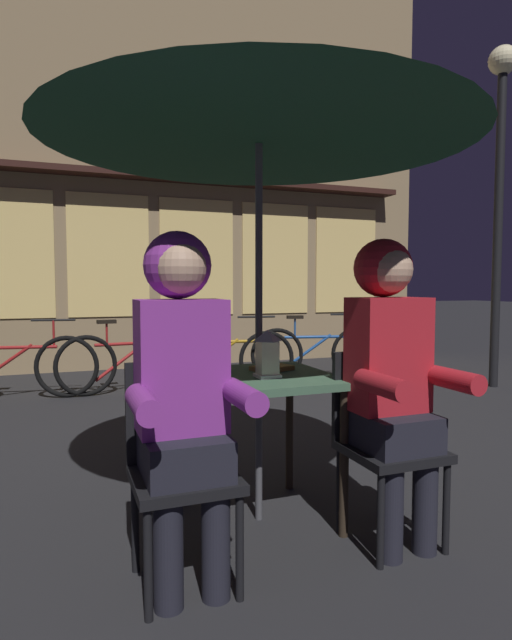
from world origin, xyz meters
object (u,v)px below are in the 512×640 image
(chair_left, at_px, (180,458))
(bicycle_third, at_px, (133,361))
(person_right_hooded, at_px, (391,360))
(bicycle_second, at_px, (15,366))
(cafe_table, at_px, (259,395))
(bicycle_fourth, at_px, (223,359))
(bicycle_fifth, at_px, (317,353))
(patio_umbrella, at_px, (259,104))
(book, at_px, (272,368))
(street_lamp, at_px, (500,151))
(person_left_hooded, at_px, (183,373))
(chair_right, at_px, (383,434))
(lantern, at_px, (267,352))

(chair_left, distance_m, bicycle_third, 3.80)
(person_right_hooded, relative_size, bicycle_second, 0.84)
(chair_left, height_order, person_right_hooded, person_right_hooded)
(cafe_table, relative_size, bicycle_fourth, 0.44)
(chair_left, height_order, bicycle_fifth, chair_left)
(patio_umbrella, relative_size, book, 11.55)
(patio_umbrella, xyz_separation_m, bicycle_third, (-0.18, 3.42, -1.71))
(person_right_hooded, bearing_deg, street_lamp, 38.75)
(patio_umbrella, relative_size, bicycle_fifth, 1.40)
(person_left_hooded, xyz_separation_m, bicycle_fifth, (2.54, 3.77, -0.50))
(patio_umbrella, height_order, bicycle_second, patio_umbrella)
(patio_umbrella, height_order, chair_right, patio_umbrella)
(cafe_table, bearing_deg, bicycle_third, 93.09)
(person_right_hooded, relative_size, bicycle_fifth, 0.85)
(chair_left, xyz_separation_m, chair_right, (0.96, 0.00, 0.00))
(patio_umbrella, height_order, person_left_hooded, patio_umbrella)
(patio_umbrella, bearing_deg, bicycle_fourth, 76.11)
(patio_umbrella, distance_m, chair_left, 1.68)
(bicycle_fifth, bearing_deg, chair_left, -124.36)
(cafe_table, height_order, chair_right, chair_right)
(chair_left, bearing_deg, person_left_hooded, -90.00)
(patio_umbrella, bearing_deg, chair_right, -37.55)
(lantern, bearing_deg, person_left_hooded, -145.08)
(street_lamp, height_order, bicycle_third, street_lamp)
(patio_umbrella, relative_size, person_right_hooded, 1.65)
(lantern, bearing_deg, cafe_table, 99.15)
(bicycle_third, bearing_deg, person_right_hooded, -80.20)
(street_lamp, height_order, bicycle_second, street_lamp)
(cafe_table, bearing_deg, chair_left, -142.45)
(patio_umbrella, xyz_separation_m, person_right_hooded, (0.48, -0.43, -1.21))
(person_left_hooded, distance_m, street_lamp, 5.39)
(book, bearing_deg, person_left_hooded, -158.62)
(street_lamp, bearing_deg, bicycle_fourth, 162.09)
(person_right_hooded, distance_m, bicycle_second, 4.34)
(bicycle_second, bearing_deg, lantern, -68.49)
(chair_left, distance_m, bicycle_fourth, 3.81)
(person_left_hooded, relative_size, book, 7.00)
(chair_right, distance_m, bicycle_fourth, 3.61)
(person_left_hooded, bearing_deg, book, 41.72)
(patio_umbrella, distance_m, book, 1.32)
(cafe_table, xyz_separation_m, person_right_hooded, (0.48, -0.43, 0.21))
(bicycle_third, bearing_deg, book, -84.87)
(person_left_hooded, distance_m, bicycle_fifth, 4.58)
(bicycle_second, relative_size, bicycle_fifth, 1.01)
(chair_left, distance_m, street_lamp, 5.49)
(person_left_hooded, relative_size, bicycle_third, 0.84)
(person_left_hooded, distance_m, bicycle_second, 4.03)
(chair_right, bearing_deg, bicycle_fifth, 66.95)
(bicycle_fifth, bearing_deg, cafe_table, -121.62)
(cafe_table, distance_m, patio_umbrella, 1.42)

